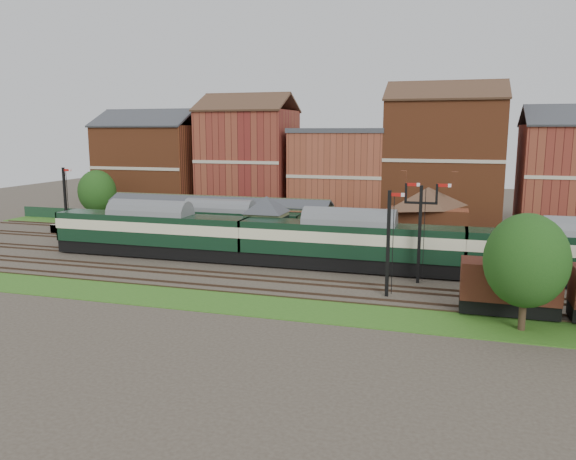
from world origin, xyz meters
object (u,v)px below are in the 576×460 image
(dmu_train, at_px, (349,241))
(platform_railcar, at_px, (220,224))
(semaphore_bracket, at_px, (420,227))
(signal_box, at_px, (267,225))

(dmu_train, distance_m, platform_railcar, 16.51)
(dmu_train, relative_size, platform_railcar, 3.29)
(semaphore_bracket, height_order, dmu_train, semaphore_bracket)
(semaphore_bracket, bearing_deg, signal_box, 159.08)
(signal_box, bearing_deg, dmu_train, -20.25)
(signal_box, distance_m, platform_railcar, 7.19)
(signal_box, xyz_separation_m, semaphore_bracket, (15.04, -5.75, 1.44))
(signal_box, relative_size, dmu_train, 0.10)
(semaphore_bracket, relative_size, platform_railcar, 0.45)
(semaphore_bracket, distance_m, platform_railcar, 23.32)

